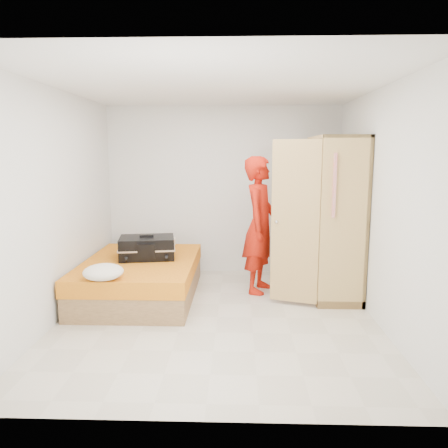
{
  "coord_description": "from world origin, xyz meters",
  "views": [
    {
      "loc": [
        0.23,
        -4.83,
        1.9
      ],
      "look_at": [
        0.06,
        0.6,
        1.0
      ],
      "focal_mm": 35.0,
      "sensor_mm": 36.0,
      "label": 1
    }
  ],
  "objects_px": {
    "wardrobe": "(331,221)",
    "round_cushion": "(103,272)",
    "bed": "(141,278)",
    "person": "(260,225)",
    "suitcase": "(147,248)"
  },
  "relations": [
    {
      "from": "bed",
      "to": "wardrobe",
      "type": "height_order",
      "value": "wardrobe"
    },
    {
      "from": "round_cushion",
      "to": "person",
      "type": "bearing_deg",
      "value": 33.81
    },
    {
      "from": "bed",
      "to": "suitcase",
      "type": "bearing_deg",
      "value": 56.04
    },
    {
      "from": "person",
      "to": "suitcase",
      "type": "relative_size",
      "value": 2.28
    },
    {
      "from": "bed",
      "to": "round_cushion",
      "type": "xyz_separation_m",
      "value": [
        -0.21,
        -0.9,
        0.33
      ]
    },
    {
      "from": "bed",
      "to": "suitcase",
      "type": "relative_size",
      "value": 2.5
    },
    {
      "from": "wardrobe",
      "to": "round_cushion",
      "type": "distance_m",
      "value": 2.94
    },
    {
      "from": "suitcase",
      "to": "wardrobe",
      "type": "bearing_deg",
      "value": -8.53
    },
    {
      "from": "suitcase",
      "to": "round_cushion",
      "type": "height_order",
      "value": "suitcase"
    },
    {
      "from": "person",
      "to": "round_cushion",
      "type": "bearing_deg",
      "value": 140.53
    },
    {
      "from": "round_cushion",
      "to": "wardrobe",
      "type": "bearing_deg",
      "value": 21.35
    },
    {
      "from": "wardrobe",
      "to": "round_cushion",
      "type": "bearing_deg",
      "value": -158.65
    },
    {
      "from": "wardrobe",
      "to": "bed",
      "type": "bearing_deg",
      "value": -176.35
    },
    {
      "from": "round_cushion",
      "to": "bed",
      "type": "bearing_deg",
      "value": 76.97
    },
    {
      "from": "wardrobe",
      "to": "person",
      "type": "bearing_deg",
      "value": 171.44
    }
  ]
}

